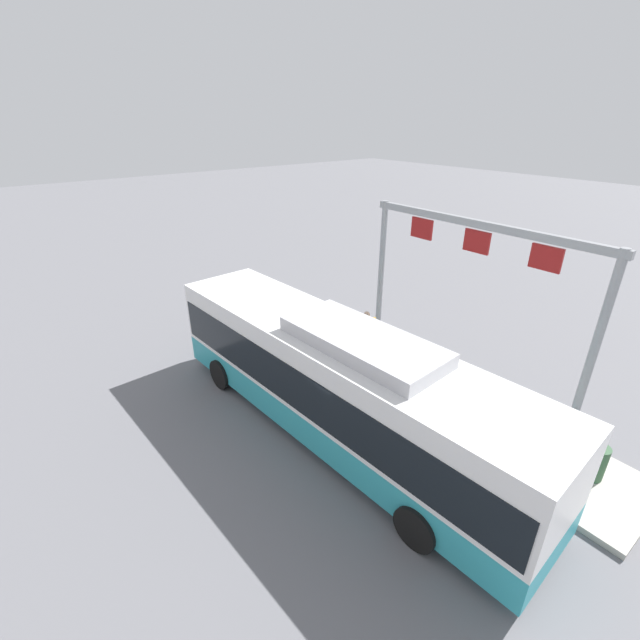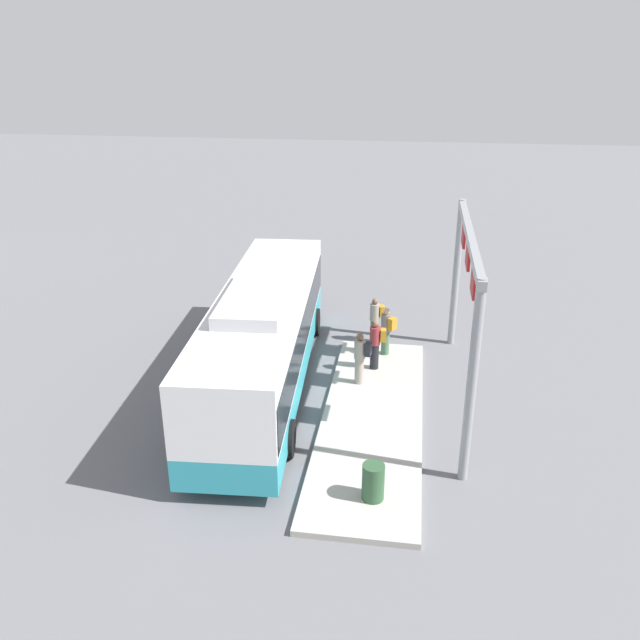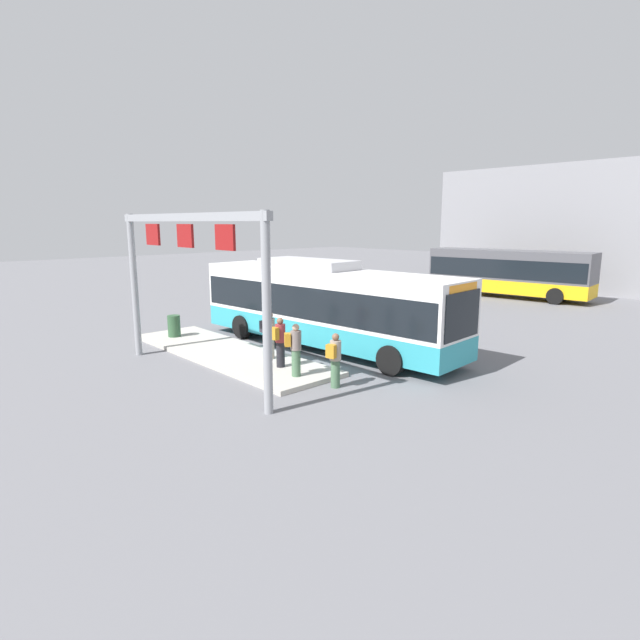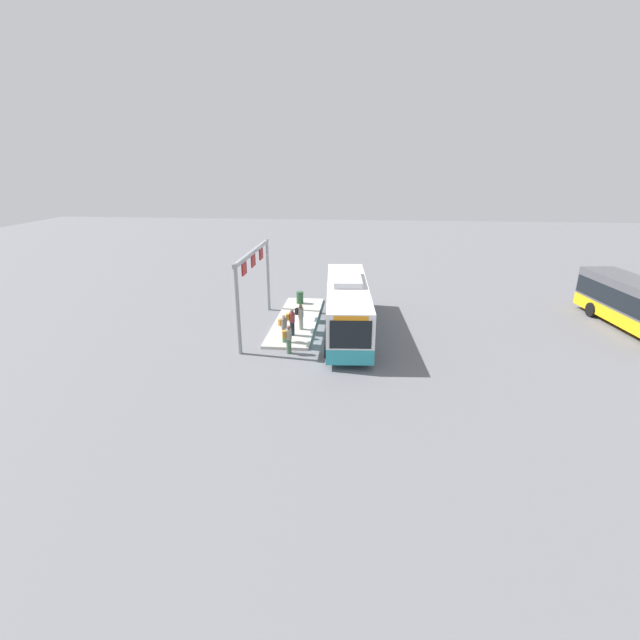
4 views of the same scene
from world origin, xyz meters
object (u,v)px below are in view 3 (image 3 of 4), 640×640
(bus_background_left, at_px, (509,270))
(trash_bin, at_px, (174,326))
(bus_main, at_px, (324,303))
(person_waiting_mid, at_px, (280,341))
(person_boarding, at_px, (335,359))
(person_waiting_near, at_px, (295,349))
(person_waiting_far, at_px, (269,334))

(bus_background_left, relative_size, trash_bin, 11.73)
(bus_main, relative_size, person_waiting_mid, 7.15)
(person_boarding, bearing_deg, person_waiting_near, 94.25)
(person_waiting_near, xyz_separation_m, person_waiting_far, (-2.20, 0.68, 0.00))
(person_boarding, distance_m, trash_bin, 9.09)
(bus_main, relative_size, bus_background_left, 1.13)
(bus_main, xyz_separation_m, person_waiting_near, (2.54, -3.61, -0.76))
(person_boarding, distance_m, person_waiting_near, 1.39)
(person_boarding, xyz_separation_m, trash_bin, (-9.07, -0.59, -0.28))
(person_waiting_mid, bearing_deg, trash_bin, 89.16)
(bus_main, relative_size, trash_bin, 13.27)
(person_boarding, relative_size, person_waiting_mid, 1.00)
(person_waiting_near, relative_size, person_waiting_far, 1.00)
(trash_bin, bearing_deg, bus_background_left, 81.11)
(person_waiting_far, bearing_deg, person_boarding, -85.17)
(person_waiting_mid, bearing_deg, bus_main, 18.61)
(bus_main, distance_m, bus_background_left, 18.58)
(person_waiting_mid, bearing_deg, person_boarding, -90.20)
(trash_bin, bearing_deg, person_waiting_far, 8.26)
(bus_main, bearing_deg, person_waiting_near, -58.75)
(bus_main, distance_m, person_waiting_far, 3.05)
(person_waiting_near, distance_m, person_waiting_mid, 1.16)
(bus_main, height_order, person_boarding, bus_main)
(bus_main, bearing_deg, person_boarding, -43.20)
(bus_background_left, bearing_deg, person_waiting_mid, -88.13)
(person_boarding, bearing_deg, bus_background_left, -0.78)
(person_waiting_far, bearing_deg, bus_main, 14.89)
(person_waiting_near, relative_size, trash_bin, 1.86)
(bus_main, bearing_deg, bus_background_left, 91.60)
(person_waiting_near, relative_size, person_waiting_mid, 1.00)
(person_boarding, relative_size, person_waiting_far, 1.00)
(bus_main, relative_size, person_boarding, 7.15)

